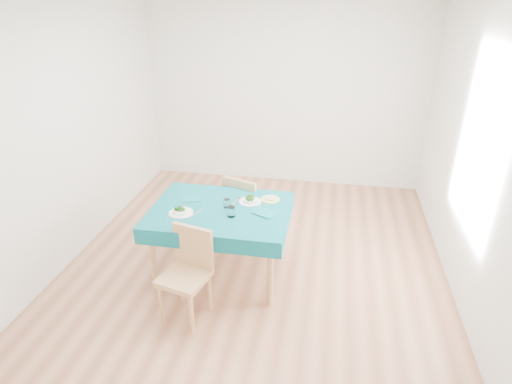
% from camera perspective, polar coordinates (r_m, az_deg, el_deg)
% --- Properties ---
extents(room_shell, '(4.02, 4.52, 2.73)m').
position_cam_1_polar(room_shell, '(4.13, 0.00, 6.23)').
color(room_shell, brown).
rests_on(room_shell, ground).
extents(table, '(1.35, 1.03, 0.76)m').
position_cam_1_polar(table, '(4.40, -4.64, -6.61)').
color(table, '#08525B').
rests_on(table, ground).
extents(chair_near, '(0.48, 0.51, 0.98)m').
position_cam_1_polar(chair_near, '(3.84, -9.63, -10.44)').
color(chair_near, tan).
rests_on(chair_near, ground).
extents(chair_far, '(0.54, 0.57, 1.04)m').
position_cam_1_polar(chair_far, '(4.89, -1.05, -1.10)').
color(chair_far, tan).
rests_on(chair_far, ground).
extents(bowl_near, '(0.23, 0.23, 0.07)m').
position_cam_1_polar(bowl_near, '(4.16, -9.99, -2.39)').
color(bowl_near, white).
rests_on(bowl_near, table).
extents(bowl_far, '(0.23, 0.23, 0.07)m').
position_cam_1_polar(bowl_far, '(4.31, -0.79, -0.95)').
color(bowl_far, white).
rests_on(bowl_far, table).
extents(fork_near, '(0.11, 0.19, 0.00)m').
position_cam_1_polar(fork_near, '(4.19, -10.89, -2.79)').
color(fork_near, silver).
rests_on(fork_near, table).
extents(knife_near, '(0.09, 0.20, 0.00)m').
position_cam_1_polar(knife_near, '(4.14, -8.08, -2.92)').
color(knife_near, silver).
rests_on(knife_near, table).
extents(fork_far, '(0.06, 0.18, 0.00)m').
position_cam_1_polar(fork_far, '(4.34, -2.72, -1.24)').
color(fork_far, silver).
rests_on(fork_far, table).
extents(knife_far, '(0.11, 0.21, 0.00)m').
position_cam_1_polar(knife_far, '(4.21, 0.72, -2.15)').
color(knife_far, silver).
rests_on(knife_far, table).
extents(napkin_near, '(0.23, 0.19, 0.01)m').
position_cam_1_polar(napkin_near, '(4.43, -8.59, -0.92)').
color(napkin_near, '#0C5C65').
rests_on(napkin_near, table).
extents(napkin_far, '(0.27, 0.24, 0.01)m').
position_cam_1_polar(napkin_far, '(4.11, 1.21, -2.81)').
color(napkin_far, '#0C5C65').
rests_on(napkin_far, table).
extents(tumbler_center, '(0.07, 0.07, 0.09)m').
position_cam_1_polar(tumbler_center, '(4.22, -3.90, -1.51)').
color(tumbler_center, white).
rests_on(tumbler_center, table).
extents(tumbler_side, '(0.08, 0.08, 0.10)m').
position_cam_1_polar(tumbler_side, '(4.05, -3.32, -2.65)').
color(tumbler_side, white).
rests_on(tumbler_side, table).
extents(side_plate, '(0.20, 0.20, 0.01)m').
position_cam_1_polar(side_plate, '(4.37, 1.92, -0.97)').
color(side_plate, '#BCD166').
rests_on(side_plate, table).
extents(bread_slice, '(0.10, 0.10, 0.01)m').
position_cam_1_polar(bread_slice, '(4.37, 1.93, -0.83)').
color(bread_slice, beige).
rests_on(bread_slice, side_plate).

